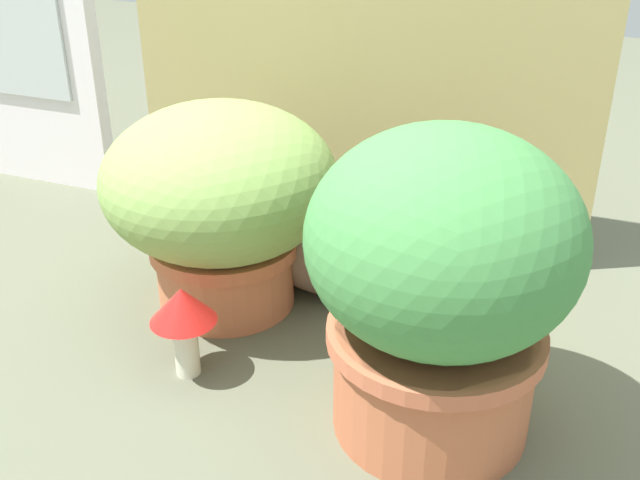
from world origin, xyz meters
TOP-DOWN VIEW (x-y plane):
  - ground_plane at (0.00, 0.00)m, footprint 6.00×6.00m
  - cardboard_backdrop at (-0.03, 0.48)m, footprint 1.01×0.03m
  - grass_planter at (-0.13, 0.09)m, footprint 0.41×0.41m
  - leafy_planter at (0.31, -0.10)m, footprint 0.37×0.37m
  - cat at (0.05, 0.20)m, footprint 0.39×0.20m
  - mushroom_ornament_red at (-0.08, -0.13)m, footprint 0.11×0.11m

SIDE VIEW (x-z plane):
  - ground_plane at x=0.00m, z-range 0.00..0.00m
  - mushroom_ornament_red at x=-0.08m, z-range 0.03..0.19m
  - cat at x=0.05m, z-range -0.04..0.28m
  - grass_planter at x=-0.13m, z-range 0.03..0.41m
  - leafy_planter at x=0.31m, z-range 0.02..0.47m
  - cardboard_backdrop at x=-0.03m, z-range 0.00..0.95m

